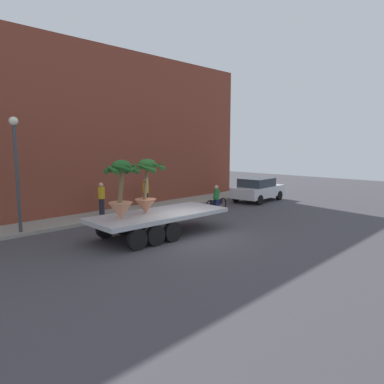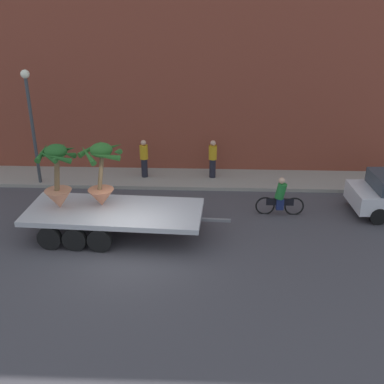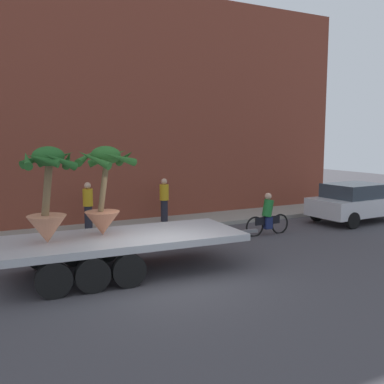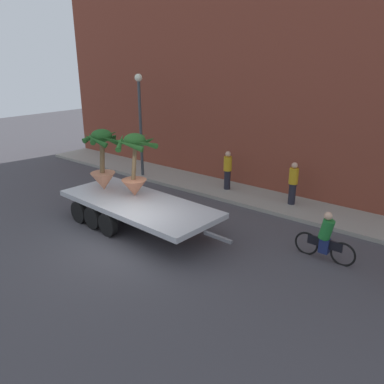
{
  "view_description": "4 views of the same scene",
  "coord_description": "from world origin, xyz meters",
  "views": [
    {
      "loc": [
        -10.39,
        -10.19,
        3.87
      ],
      "look_at": [
        2.31,
        2.03,
        1.48
      ],
      "focal_mm": 33.26,
      "sensor_mm": 36.0,
      "label": 1
    },
    {
      "loc": [
        2.58,
        -13.17,
        8.06
      ],
      "look_at": [
        2.0,
        0.98,
        1.73
      ],
      "focal_mm": 43.6,
      "sensor_mm": 36.0,
      "label": 2
    },
    {
      "loc": [
        -4.28,
        -9.56,
        3.51
      ],
      "look_at": [
        1.36,
        1.26,
        1.96
      ],
      "focal_mm": 41.32,
      "sensor_mm": 36.0,
      "label": 3
    },
    {
      "loc": [
        8.54,
        -7.45,
        5.69
      ],
      "look_at": [
        1.44,
        1.42,
        1.69
      ],
      "focal_mm": 35.9,
      "sensor_mm": 36.0,
      "label": 4
    }
  ],
  "objects": [
    {
      "name": "ground_plane",
      "position": [
        0.0,
        0.0,
        0.0
      ],
      "size": [
        60.0,
        60.0,
        0.0
      ],
      "primitive_type": "plane",
      "color": "#423F44"
    },
    {
      "name": "sidewalk",
      "position": [
        0.0,
        6.1,
        0.07
      ],
      "size": [
        24.0,
        2.2,
        0.15
      ],
      "primitive_type": "cube",
      "color": "gray",
      "rests_on": "ground"
    },
    {
      "name": "building_facade",
      "position": [
        0.0,
        7.8,
        4.63
      ],
      "size": [
        24.0,
        1.2,
        9.26
      ],
      "primitive_type": "cube",
      "color": "brown",
      "rests_on": "ground"
    },
    {
      "name": "flatbed_trailer",
      "position": [
        -0.94,
        1.08,
        0.77
      ],
      "size": [
        7.08,
        2.74,
        0.98
      ],
      "color": "#B7BABF",
      "rests_on": "ground"
    },
    {
      "name": "potted_palm_rear",
      "position": [
        -1.1,
        1.39,
        2.14
      ],
      "size": [
        1.54,
        1.57,
        2.28
      ],
      "color": "#C17251",
      "rests_on": "flatbed_trailer"
    },
    {
      "name": "potted_palm_middle",
      "position": [
        -2.54,
        1.14,
        2.09
      ],
      "size": [
        1.34,
        1.41,
        2.29
      ],
      "color": "tan",
      "rests_on": "flatbed_trailer"
    },
    {
      "name": "cyclist",
      "position": [
        5.26,
        2.91,
        0.67
      ],
      "size": [
        1.84,
        0.34,
        1.54
      ],
      "color": "black",
      "rests_on": "ground"
    },
    {
      "name": "parked_car",
      "position": [
        9.98,
        3.2,
        0.83
      ],
      "size": [
        4.19,
        2.17,
        1.58
      ],
      "color": "silver",
      "rests_on": "ground"
    },
    {
      "name": "pedestrian_near_gate",
      "position": [
        -0.34,
        6.13,
        1.04
      ],
      "size": [
        0.36,
        0.36,
        1.71
      ],
      "color": "black",
      "rests_on": "sidewalk"
    },
    {
      "name": "pedestrian_far_left",
      "position": [
        2.7,
        6.2,
        1.04
      ],
      "size": [
        0.36,
        0.36,
        1.71
      ],
      "color": "black",
      "rests_on": "sidewalk"
    }
  ]
}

